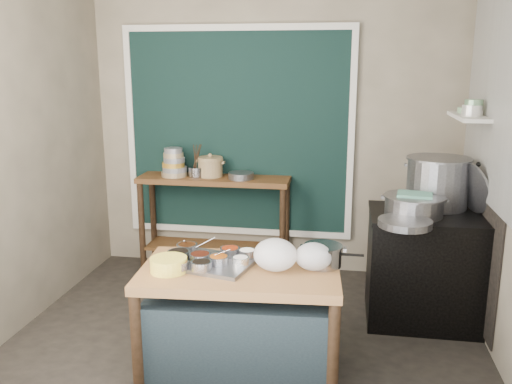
% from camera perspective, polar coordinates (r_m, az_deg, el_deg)
% --- Properties ---
extents(floor, '(3.50, 3.00, 0.02)m').
position_cam_1_polar(floor, '(4.22, -1.01, -15.20)').
color(floor, '#28241F').
rests_on(floor, ground).
extents(back_wall, '(3.50, 0.02, 2.80)m').
position_cam_1_polar(back_wall, '(5.23, 1.95, 6.72)').
color(back_wall, gray).
rests_on(back_wall, floor).
extents(left_wall, '(0.02, 3.00, 2.80)m').
position_cam_1_polar(left_wall, '(4.42, -24.19, 4.31)').
color(left_wall, gray).
rests_on(left_wall, floor).
extents(curtain_panel, '(2.10, 0.02, 1.90)m').
position_cam_1_polar(curtain_panel, '(5.25, -1.92, 6.21)').
color(curtain_panel, black).
rests_on(curtain_panel, back_wall).
extents(curtain_frame, '(2.22, 0.03, 2.02)m').
position_cam_1_polar(curtain_frame, '(5.24, -1.94, 6.19)').
color(curtain_frame, beige).
rests_on(curtain_frame, back_wall).
extents(tile_panel, '(0.02, 1.70, 1.70)m').
position_cam_1_polar(tile_panel, '(4.32, 24.00, 10.16)').
color(tile_panel, '#B2B2AA').
rests_on(tile_panel, right_wall).
extents(soot_patch, '(0.01, 1.30, 1.30)m').
position_cam_1_polar(soot_patch, '(4.61, 22.40, -4.15)').
color(soot_patch, black).
rests_on(soot_patch, right_wall).
extents(wall_shelf, '(0.22, 0.70, 0.03)m').
position_cam_1_polar(wall_shelf, '(4.61, 21.53, 7.39)').
color(wall_shelf, beige).
rests_on(wall_shelf, right_wall).
extents(prep_table, '(1.30, 0.80, 0.75)m').
position_cam_1_polar(prep_table, '(3.60, -1.69, -13.59)').
color(prep_table, brown).
rests_on(prep_table, floor).
extents(back_counter, '(1.45, 0.40, 0.95)m').
position_cam_1_polar(back_counter, '(5.30, -4.37, -3.45)').
color(back_counter, '#503117').
rests_on(back_counter, floor).
extents(stove_block, '(0.90, 0.68, 0.85)m').
position_cam_1_polar(stove_block, '(4.53, 17.51, -7.72)').
color(stove_block, black).
rests_on(stove_block, floor).
extents(stove_top, '(0.92, 0.69, 0.03)m').
position_cam_1_polar(stove_top, '(4.39, 17.91, -2.36)').
color(stove_top, black).
rests_on(stove_top, stove_block).
extents(condiment_tray, '(0.63, 0.51, 0.02)m').
position_cam_1_polar(condiment_tray, '(3.53, -5.01, -7.38)').
color(condiment_tray, gray).
rests_on(condiment_tray, prep_table).
extents(condiment_bowls, '(0.56, 0.42, 0.06)m').
position_cam_1_polar(condiment_bowls, '(3.51, -5.32, -6.81)').
color(condiment_bowls, gray).
rests_on(condiment_bowls, condiment_tray).
extents(yellow_basin, '(0.24, 0.24, 0.09)m').
position_cam_1_polar(yellow_basin, '(3.43, -9.18, -7.55)').
color(yellow_basin, '#EFE147').
rests_on(yellow_basin, prep_table).
extents(saucepan, '(0.25, 0.25, 0.14)m').
position_cam_1_polar(saucepan, '(3.50, 7.05, -6.63)').
color(saucepan, gray).
rests_on(saucepan, prep_table).
extents(plastic_bag_a, '(0.29, 0.25, 0.21)m').
position_cam_1_polar(plastic_bag_a, '(3.38, 2.04, -6.62)').
color(plastic_bag_a, white).
rests_on(plastic_bag_a, prep_table).
extents(plastic_bag_b, '(0.27, 0.25, 0.17)m').
position_cam_1_polar(plastic_bag_b, '(3.41, 6.07, -6.78)').
color(plastic_bag_b, white).
rests_on(plastic_bag_b, prep_table).
extents(bowl_stack, '(0.24, 0.24, 0.27)m').
position_cam_1_polar(bowl_stack, '(5.24, -8.63, 2.94)').
color(bowl_stack, tan).
rests_on(bowl_stack, back_counter).
extents(utensil_cup, '(0.20, 0.20, 0.10)m').
position_cam_1_polar(utensil_cup, '(5.19, -6.25, 2.12)').
color(utensil_cup, gray).
rests_on(utensil_cup, back_counter).
extents(ceramic_crock, '(0.29, 0.29, 0.17)m').
position_cam_1_polar(ceramic_crock, '(5.19, -4.82, 2.56)').
color(ceramic_crock, olive).
rests_on(ceramic_crock, back_counter).
extents(wide_bowl, '(0.31, 0.31, 0.06)m').
position_cam_1_polar(wide_bowl, '(5.08, -1.59, 1.73)').
color(wide_bowl, gray).
rests_on(wide_bowl, back_counter).
extents(stock_pot, '(0.56, 0.56, 0.40)m').
position_cam_1_polar(stock_pot, '(4.56, 18.55, 0.97)').
color(stock_pot, gray).
rests_on(stock_pot, stove_top).
extents(pot_lid, '(0.24, 0.41, 0.39)m').
position_cam_1_polar(pot_lid, '(4.48, 21.90, 0.39)').
color(pot_lid, gray).
rests_on(pot_lid, stove_top).
extents(steamer, '(0.50, 0.50, 0.15)m').
position_cam_1_polar(steamer, '(4.29, 16.30, -1.37)').
color(steamer, gray).
rests_on(steamer, stove_top).
extents(green_cloth, '(0.28, 0.23, 0.02)m').
position_cam_1_polar(green_cloth, '(4.27, 16.37, -0.26)').
color(green_cloth, '#508A73').
rests_on(green_cloth, steamer).
extents(shallow_pan, '(0.47, 0.47, 0.05)m').
position_cam_1_polar(shallow_pan, '(3.99, 15.42, -3.17)').
color(shallow_pan, gray).
rests_on(shallow_pan, stove_top).
extents(shelf_bowl_stack, '(0.16, 0.16, 0.13)m').
position_cam_1_polar(shelf_bowl_stack, '(4.51, 21.85, 8.19)').
color(shelf_bowl_stack, silver).
rests_on(shelf_bowl_stack, wall_shelf).
extents(shelf_bowl_green, '(0.17, 0.17, 0.04)m').
position_cam_1_polar(shelf_bowl_green, '(4.76, 21.17, 8.04)').
color(shelf_bowl_green, gray).
rests_on(shelf_bowl_green, wall_shelf).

